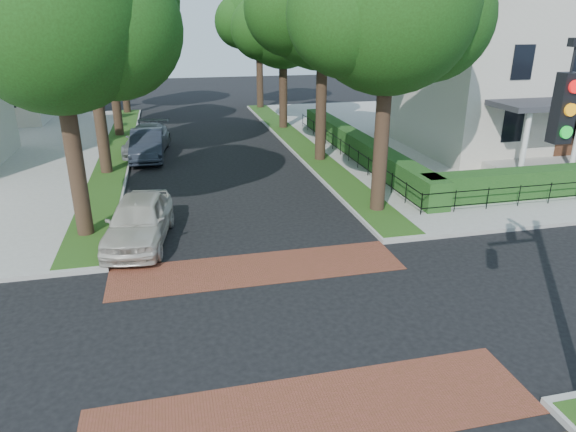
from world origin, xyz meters
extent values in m
plane|color=black|center=(0.00, 0.00, 0.00)|extent=(120.00, 120.00, 0.00)
cube|color=gray|center=(19.50, 19.00, 0.07)|extent=(30.00, 30.00, 0.15)
cube|color=brown|center=(0.00, 3.20, 0.01)|extent=(9.00, 2.20, 0.01)
cube|color=brown|center=(0.00, -3.20, 0.01)|extent=(9.00, 2.20, 0.01)
cube|color=#214413|center=(5.40, 19.10, 0.16)|extent=(1.60, 29.80, 0.02)
cube|color=#214413|center=(-5.40, 19.10, 0.16)|extent=(1.60, 29.80, 0.02)
cylinder|color=black|center=(5.50, 7.00, 3.83)|extent=(0.56, 0.56, 7.35)
sphere|color=#19350E|center=(5.50, 7.00, 7.71)|extent=(6.20, 6.20, 6.20)
sphere|color=#19350E|center=(7.21, 7.30, 7.31)|extent=(4.65, 4.65, 4.65)
sphere|color=#19350E|center=(3.95, 6.80, 7.41)|extent=(4.34, 4.34, 4.34)
cylinder|color=black|center=(5.50, 15.00, 4.00)|extent=(0.56, 0.56, 7.70)
sphere|color=#19350E|center=(5.50, 15.00, 8.07)|extent=(6.60, 6.60, 6.60)
sphere|color=#19350E|center=(7.31, 15.30, 7.67)|extent=(4.95, 4.95, 4.95)
sphere|color=#19350E|center=(3.85, 14.80, 7.77)|extent=(4.62, 4.62, 4.62)
cylinder|color=black|center=(5.50, 24.00, 3.47)|extent=(0.56, 0.56, 6.65)
sphere|color=#19350E|center=(5.50, 24.00, 6.99)|extent=(5.80, 5.80, 5.80)
sphere|color=#19350E|center=(7.09, 24.30, 6.59)|extent=(4.35, 4.35, 4.35)
sphere|color=#19350E|center=(4.05, 23.80, 6.69)|extent=(4.06, 4.06, 4.06)
sphere|color=#19350E|center=(5.60, 25.45, 7.49)|extent=(3.77, 3.77, 3.77)
cylinder|color=black|center=(5.50, 33.00, 3.65)|extent=(0.56, 0.56, 7.00)
sphere|color=#19350E|center=(5.50, 33.00, 7.35)|extent=(6.00, 6.00, 6.00)
sphere|color=#19350E|center=(7.15, 33.30, 6.95)|extent=(4.50, 4.50, 4.50)
sphere|color=#19350E|center=(4.00, 32.80, 7.05)|extent=(4.20, 4.20, 4.20)
sphere|color=#19350E|center=(5.60, 34.50, 7.85)|extent=(3.90, 3.90, 3.90)
cylinder|color=black|center=(-5.50, 7.00, 3.65)|extent=(0.56, 0.56, 7.00)
sphere|color=#19350E|center=(-5.50, 7.00, 7.35)|extent=(6.00, 6.00, 6.00)
sphere|color=#19350E|center=(-3.85, 7.30, 6.95)|extent=(4.50, 4.50, 4.50)
cylinder|color=black|center=(-5.50, 15.00, 4.17)|extent=(0.56, 0.56, 8.05)
sphere|color=#19350E|center=(-3.74, 15.30, 8.03)|extent=(4.80, 4.80, 4.80)
cylinder|color=black|center=(-5.50, 24.00, 3.58)|extent=(0.56, 0.56, 6.86)
sphere|color=#19350E|center=(-5.50, 24.00, 7.21)|extent=(5.60, 5.60, 5.60)
sphere|color=#19350E|center=(-3.96, 24.30, 6.81)|extent=(4.20, 4.20, 4.20)
sphere|color=#19350E|center=(-6.90, 23.80, 6.91)|extent=(3.92, 3.92, 3.92)
sphere|color=#19350E|center=(-5.40, 25.40, 7.71)|extent=(3.64, 3.64, 3.64)
cylinder|color=black|center=(-5.50, 33.00, 3.72)|extent=(0.56, 0.56, 7.14)
sphere|color=#19350E|center=(-5.50, 33.00, 7.49)|extent=(6.20, 6.20, 6.20)
sphere|color=#19350E|center=(-3.79, 33.30, 7.09)|extent=(4.65, 4.65, 4.65)
sphere|color=#19350E|center=(-7.05, 32.80, 7.19)|extent=(4.34, 4.34, 4.34)
sphere|color=#19350E|center=(-5.40, 34.55, 7.99)|extent=(4.03, 4.03, 4.03)
cube|color=#163D15|center=(7.70, 15.00, 0.75)|extent=(1.00, 18.00, 1.20)
cube|color=beige|center=(17.50, 16.00, 4.15)|extent=(12.00, 10.00, 8.00)
cylinder|color=white|center=(13.30, 8.85, 2.00)|extent=(0.24, 0.24, 3.00)
cube|color=brown|center=(-12.80, 30.40, 8.47)|extent=(0.80, 0.80, 3.64)
cube|color=black|center=(3.20, -4.60, 6.05)|extent=(0.28, 0.22, 1.00)
cylinder|color=red|center=(3.20, -4.73, 6.37)|extent=(0.18, 0.05, 0.18)
cylinder|color=orange|center=(3.20, -4.73, 6.05)|extent=(0.18, 0.05, 0.18)
cylinder|color=#0CB226|center=(3.20, -4.73, 5.73)|extent=(0.18, 0.05, 0.18)
imported|color=beige|center=(-3.60, 6.13, 0.82)|extent=(2.62, 5.03, 1.63)
imported|color=#212732|center=(-3.57, 17.78, 0.79)|extent=(1.80, 4.86, 1.59)
imported|color=slate|center=(-3.60, 19.28, 0.77)|extent=(2.89, 5.55, 1.54)
camera|label=1|loc=(-2.35, -10.92, 7.25)|focal=32.00mm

